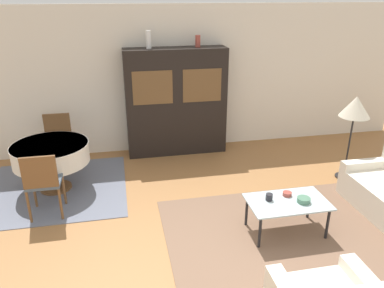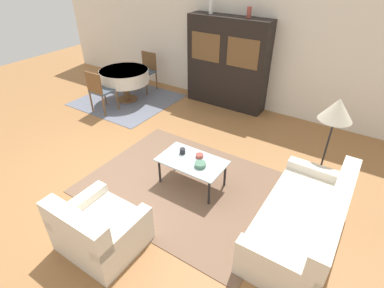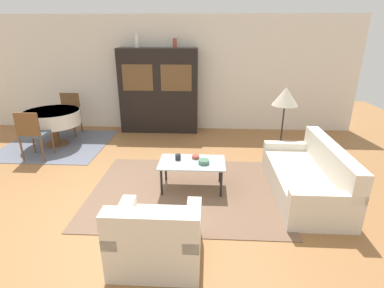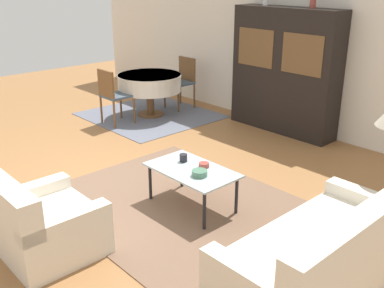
% 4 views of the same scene
% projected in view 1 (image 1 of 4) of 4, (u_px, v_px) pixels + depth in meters
% --- Properties ---
extents(ground_plane, '(14.00, 14.00, 0.00)m').
position_uv_depth(ground_plane, '(199.00, 270.00, 4.20)').
color(ground_plane, '#9E6B3D').
extents(wall_back, '(10.00, 0.06, 2.70)m').
position_uv_depth(wall_back, '(158.00, 80.00, 6.97)').
color(wall_back, silver).
rests_on(wall_back, ground_plane).
extents(area_rug, '(2.92, 2.28, 0.01)m').
position_uv_depth(area_rug, '(281.00, 236.00, 4.76)').
color(area_rug, brown).
rests_on(area_rug, ground_plane).
extents(dining_rug, '(2.14, 2.05, 0.01)m').
position_uv_depth(dining_rug, '(57.00, 189.00, 5.90)').
color(dining_rug, slate).
rests_on(dining_rug, ground_plane).
extents(coffee_table, '(1.01, 0.60, 0.45)m').
position_uv_depth(coffee_table, '(287.00, 204.00, 4.71)').
color(coffee_table, black).
rests_on(coffee_table, area_rug).
extents(display_cabinet, '(1.85, 0.44, 1.97)m').
position_uv_depth(display_cabinet, '(176.00, 102.00, 6.92)').
color(display_cabinet, black).
rests_on(display_cabinet, ground_plane).
extents(dining_table, '(1.14, 1.14, 0.75)m').
position_uv_depth(dining_table, '(51.00, 154.00, 5.68)').
color(dining_table, brown).
rests_on(dining_table, dining_rug).
extents(dining_chair_near, '(0.44, 0.44, 0.95)m').
position_uv_depth(dining_chair_near, '(43.00, 180.00, 4.99)').
color(dining_chair_near, brown).
rests_on(dining_chair_near, dining_rug).
extents(dining_chair_far, '(0.44, 0.44, 0.95)m').
position_uv_depth(dining_chair_far, '(58.00, 138.00, 6.41)').
color(dining_chair_far, brown).
rests_on(dining_chair_far, dining_rug).
extents(floor_lamp, '(0.47, 0.47, 1.39)m').
position_uv_depth(floor_lamp, '(355.00, 109.00, 5.83)').
color(floor_lamp, black).
rests_on(floor_lamp, ground_plane).
extents(cup, '(0.09, 0.09, 0.09)m').
position_uv_depth(cup, '(269.00, 197.00, 4.70)').
color(cup, '#232328').
rests_on(cup, coffee_table).
extents(bowl, '(0.16, 0.16, 0.06)m').
position_uv_depth(bowl, '(304.00, 200.00, 4.66)').
color(bowl, '#4C7A60').
rests_on(bowl, coffee_table).
extents(bowl_small, '(0.12, 0.12, 0.05)m').
position_uv_depth(bowl_small, '(287.00, 194.00, 4.81)').
color(bowl_small, '#9E4238').
rests_on(bowl_small, coffee_table).
extents(vase_tall, '(0.09, 0.09, 0.30)m').
position_uv_depth(vase_tall, '(148.00, 40.00, 6.41)').
color(vase_tall, white).
rests_on(vase_tall, display_cabinet).
extents(vase_short, '(0.09, 0.09, 0.21)m').
position_uv_depth(vase_short, '(198.00, 41.00, 6.58)').
color(vase_short, '#9E4238').
rests_on(vase_short, display_cabinet).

